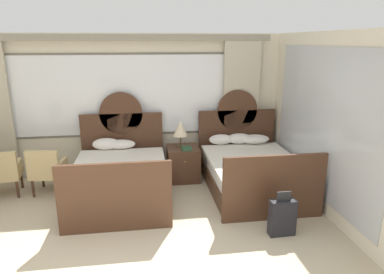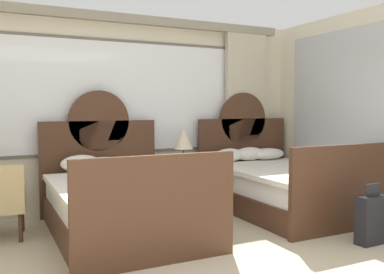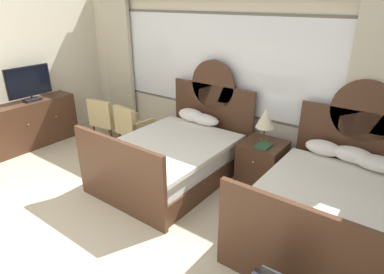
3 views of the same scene
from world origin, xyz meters
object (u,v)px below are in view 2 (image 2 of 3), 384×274
(bed_near_window, at_px, (122,202))
(suitcase_on_floor, at_px, (372,219))
(bed_near_mirror, at_px, (282,185))
(book_on_nightstand, at_px, (195,164))
(nightstand_between_beds, at_px, (188,187))
(table_lamp_on_nightstand, at_px, (183,139))

(bed_near_window, height_order, suitcase_on_floor, bed_near_window)
(bed_near_mirror, distance_m, book_on_nightstand, 1.22)
(suitcase_on_floor, bearing_deg, book_on_nightstand, 117.32)
(nightstand_between_beds, bearing_deg, book_on_nightstand, -65.95)
(table_lamp_on_nightstand, xyz_separation_m, book_on_nightstand, (0.09, -0.19, -0.33))
(bed_near_mirror, bearing_deg, bed_near_window, -179.68)
(bed_near_window, distance_m, bed_near_mirror, 2.26)
(suitcase_on_floor, bearing_deg, nightstand_between_beds, 117.14)
(suitcase_on_floor, bearing_deg, table_lamp_on_nightstand, 117.20)
(bed_near_mirror, xyz_separation_m, nightstand_between_beds, (-1.13, 0.62, -0.04))
(nightstand_between_beds, bearing_deg, bed_near_mirror, -28.65)
(book_on_nightstand, relative_size, suitcase_on_floor, 0.41)
(bed_near_mirror, relative_size, book_on_nightstand, 8.33)
(bed_near_window, xyz_separation_m, book_on_nightstand, (1.19, 0.51, 0.30))
(nightstand_between_beds, height_order, book_on_nightstand, book_on_nightstand)
(bed_near_mirror, height_order, nightstand_between_beds, bed_near_mirror)
(nightstand_between_beds, bearing_deg, table_lamp_on_nightstand, 118.90)
(bed_near_mirror, height_order, book_on_nightstand, bed_near_mirror)
(bed_near_mirror, bearing_deg, nightstand_between_beds, 151.35)
(table_lamp_on_nightstand, height_order, book_on_nightstand, table_lamp_on_nightstand)
(suitcase_on_floor, bearing_deg, bed_near_mirror, 88.76)
(book_on_nightstand, distance_m, suitcase_on_floor, 2.31)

